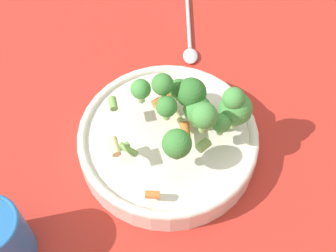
% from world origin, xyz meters
% --- Properties ---
extents(ground_plane, '(3.00, 3.00, 0.00)m').
position_xyz_m(ground_plane, '(0.00, 0.00, 0.00)').
color(ground_plane, '#B72D23').
extents(bowl, '(0.27, 0.27, 0.05)m').
position_xyz_m(bowl, '(0.00, 0.00, 0.02)').
color(bowl, silver).
rests_on(bowl, ground_plane).
extents(pasta_salad, '(0.21, 0.18, 0.09)m').
position_xyz_m(pasta_salad, '(0.04, -0.00, 0.09)').
color(pasta_salad, '#8CB766').
rests_on(pasta_salad, bowl).
extents(spoon, '(0.05, 0.18, 0.01)m').
position_xyz_m(spoon, '(0.09, 0.21, 0.01)').
color(spoon, silver).
rests_on(spoon, ground_plane).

